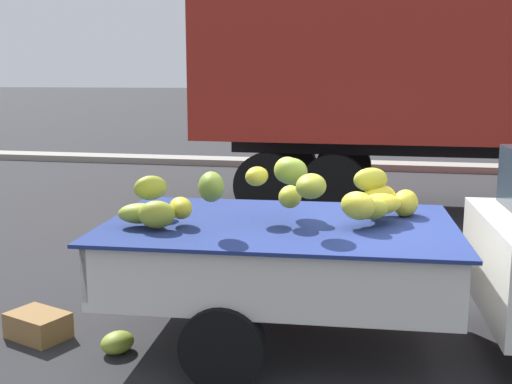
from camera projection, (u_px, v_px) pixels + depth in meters
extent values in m
plane|color=#28282B|center=(387.00, 341.00, 5.55)|extent=(220.00, 220.00, 0.00)
cube|color=gray|center=(387.00, 166.00, 15.78)|extent=(80.00, 0.80, 0.16)
cube|color=silver|center=(279.00, 279.00, 5.42)|extent=(2.91, 1.92, 0.08)
cube|color=silver|center=(289.00, 227.00, 6.21)|extent=(2.82, 0.21, 0.44)
cube|color=silver|center=(267.00, 282.00, 4.54)|extent=(2.82, 0.21, 0.44)
cube|color=silver|center=(446.00, 257.00, 5.18)|extent=(0.15, 1.76, 0.44)
cube|color=silver|center=(124.00, 244.00, 5.57)|extent=(0.15, 1.76, 0.44)
cube|color=#B21914|center=(289.00, 230.00, 6.25)|extent=(2.70, 0.17, 0.07)
cube|color=navy|center=(280.00, 224.00, 5.33)|extent=(3.04, 2.05, 0.03)
ellipsoid|color=#A9AC2D|center=(287.00, 170.00, 5.56)|extent=(0.28, 0.31, 0.23)
ellipsoid|color=gold|center=(371.00, 179.00, 5.49)|extent=(0.37, 0.32, 0.21)
ellipsoid|color=gold|center=(358.00, 206.00, 5.06)|extent=(0.39, 0.38, 0.23)
ellipsoid|color=olive|center=(139.00, 213.00, 5.15)|extent=(0.40, 0.33, 0.16)
ellipsoid|color=gold|center=(405.00, 203.00, 5.56)|extent=(0.27, 0.34, 0.24)
ellipsoid|color=#9BA52C|center=(311.00, 186.00, 4.86)|extent=(0.24, 0.34, 0.19)
ellipsoid|color=#ABAD2D|center=(290.00, 197.00, 5.16)|extent=(0.21, 0.28, 0.19)
ellipsoid|color=gold|center=(369.00, 208.00, 5.15)|extent=(0.31, 0.20, 0.19)
ellipsoid|color=olive|center=(291.00, 171.00, 5.45)|extent=(0.35, 0.32, 0.24)
ellipsoid|color=gold|center=(181.00, 208.00, 5.18)|extent=(0.30, 0.35, 0.18)
ellipsoid|color=#9DA32A|center=(151.00, 188.00, 5.50)|extent=(0.35, 0.35, 0.21)
ellipsoid|color=#99A32B|center=(157.00, 215.00, 5.03)|extent=(0.33, 0.27, 0.22)
ellipsoid|color=yellow|center=(380.00, 204.00, 5.26)|extent=(0.45, 0.42, 0.17)
ellipsoid|color=gold|center=(257.00, 176.00, 5.33)|extent=(0.23, 0.30, 0.16)
ellipsoid|color=olive|center=(211.00, 187.00, 4.85)|extent=(0.27, 0.36, 0.23)
ellipsoid|color=gold|center=(379.00, 198.00, 5.53)|extent=(0.39, 0.38, 0.23)
cylinder|color=black|center=(255.00, 276.00, 6.35)|extent=(0.65, 0.24, 0.64)
cylinder|color=black|center=(222.00, 347.00, 4.69)|extent=(0.65, 0.24, 0.64)
cylinder|color=black|center=(343.00, 167.00, 12.38)|extent=(1.08, 0.30, 1.08)
cylinder|color=black|center=(333.00, 188.00, 10.06)|extent=(1.08, 0.30, 1.08)
cylinder|color=black|center=(289.00, 165.00, 12.59)|extent=(1.08, 0.30, 1.08)
cylinder|color=black|center=(267.00, 185.00, 10.28)|extent=(1.08, 0.30, 1.08)
ellipsoid|color=olive|center=(117.00, 342.00, 5.31)|extent=(0.35, 0.38, 0.18)
cube|color=olive|center=(38.00, 325.00, 5.61)|extent=(0.61, 0.52, 0.23)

